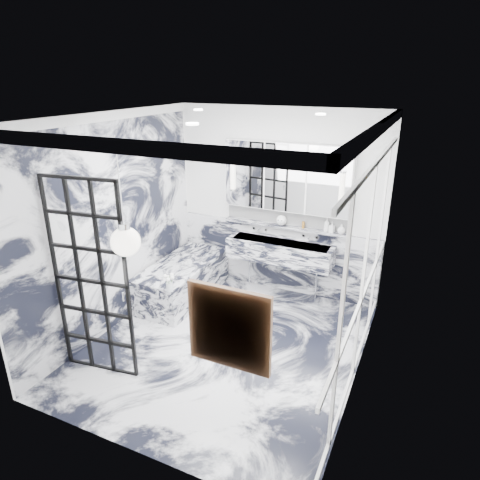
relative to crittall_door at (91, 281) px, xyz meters
The scene contains 25 objects.
floor 1.86m from the crittall_door, 41.94° to the left, with size 3.60×3.60×0.00m, color silver.
ceiling 2.24m from the crittall_door, 41.94° to the left, with size 3.60×3.60×0.00m, color white.
wall_back 3.01m from the crittall_door, 68.43° to the left, with size 3.60×3.60×0.00m, color white.
wall_front 1.39m from the crittall_door, 36.20° to the right, with size 3.60×3.60×0.00m, color white.
wall_left 1.14m from the crittall_door, 116.57° to the left, with size 3.60×3.60×0.00m, color white.
wall_right 2.89m from the crittall_door, 20.15° to the left, with size 3.60×3.60×0.00m, color white.
marble_clad_back 3.04m from the crittall_door, 68.25° to the left, with size 3.18×0.05×1.05m, color silver.
marble_clad_left 1.12m from the crittall_door, 115.88° to the left, with size 0.02×3.56×2.68m, color silver.
panel_molding 2.87m from the crittall_door, 20.28° to the left, with size 0.03×3.40×2.30m, color white.
soap_bottle_a 3.30m from the crittall_door, 55.03° to the left, with size 0.08×0.08×0.20m, color #8C5919.
soap_bottle_b 3.34m from the crittall_door, 53.93° to the left, with size 0.07×0.07×0.15m, color #4C4C51.
soap_bottle_c 3.42m from the crittall_door, 52.09° to the left, with size 0.11×0.11×0.14m, color silver.
face_pot 2.96m from the crittall_door, 65.94° to the left, with size 0.16×0.16×0.16m, color white.
amber_bottle 3.11m from the crittall_door, 60.24° to the left, with size 0.04×0.04×0.10m, color #8C5919.
flower_vase 1.22m from the crittall_door, 76.69° to the left, with size 0.09×0.09×0.12m, color silver.
crittall_door is the anchor object (origin of this frame).
artwork 2.21m from the crittall_door, 20.71° to the right, with size 0.53×0.05×0.53m, color #B96913.
pendant_light 1.17m from the crittall_door, 23.33° to the right, with size 0.26×0.26×0.26m, color white.
trough_sink 2.87m from the crittall_door, 63.79° to the left, with size 1.60×0.45×0.30m, color silver.
ledge 2.99m from the crittall_door, 65.19° to the left, with size 1.90×0.14×0.04m, color silver.
subway_tile 3.05m from the crittall_door, 65.68° to the left, with size 1.90×0.03×0.23m, color white.
mirror_cabinet 3.07m from the crittall_door, 65.23° to the left, with size 1.90×0.16×1.00m, color white.
sconce_left 2.74m from the crittall_door, 80.60° to the left, with size 0.07×0.07×0.40m, color white.
sconce_right 3.41m from the crittall_door, 51.66° to the left, with size 0.07×0.07×0.40m, color white.
bathtub 2.07m from the crittall_door, 92.16° to the left, with size 0.75×1.65×0.55m, color silver.
Camera 1 is at (2.07, -4.07, 3.20)m, focal length 32.00 mm.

